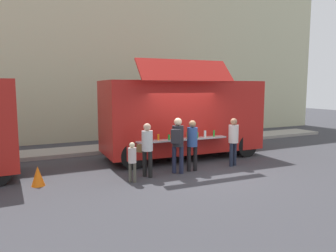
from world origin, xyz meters
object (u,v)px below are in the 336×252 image
Objects in this scene: traffic_cone_orange at (38,176)px; customer_rear_waiting at (147,145)px; customer_mid_with_backpack at (178,140)px; trash_bin at (234,130)px; customer_extra_browsing at (233,138)px; customer_front_ordering at (192,141)px; child_near_queue at (132,158)px; food_truck_main at (182,116)px.

traffic_cone_orange is 0.34× the size of customer_rear_waiting.
traffic_cone_orange is 4.14m from customer_mid_with_backpack.
customer_rear_waiting is (3.02, -0.50, 0.69)m from traffic_cone_orange.
customer_rear_waiting reaches higher than trash_bin.
customer_extra_browsing is at bearing -4.99° from traffic_cone_orange.
customer_rear_waiting is at bearing -9.33° from traffic_cone_orange.
customer_rear_waiting is at bearing -146.99° from trash_bin.
customer_front_ordering is 2.19m from child_near_queue.
customer_front_ordering is 1.61m from customer_extra_browsing.
customer_front_ordering is 1.57m from customer_rear_waiting.
customer_front_ordering is 1.43× the size of child_near_queue.
customer_extra_browsing is (3.17, -0.04, 0.02)m from customer_rear_waiting.
trash_bin is 0.63× the size of customer_front_ordering.
customer_mid_with_backpack is 1.07× the size of customer_rear_waiting.
customer_front_ordering is at bearing -139.51° from trash_bin.
customer_extra_browsing is at bearing -34.60° from child_near_queue.
customer_rear_waiting is 0.72m from child_near_queue.
customer_mid_with_backpack reaches higher than traffic_cone_orange.
customer_extra_browsing reaches higher than customer_front_ordering.
customer_extra_browsing is (6.19, -0.54, 0.71)m from traffic_cone_orange.
child_near_queue is at bearing -139.32° from food_truck_main.
customer_mid_with_backpack is at bearing -120.04° from food_truck_main.
customer_extra_browsing is (1.61, -0.04, 0.00)m from customer_front_ordering.
customer_rear_waiting is (-6.58, -4.27, 0.45)m from trash_bin.
traffic_cone_orange is 4.67m from customer_front_ordering.
customer_extra_browsing reaches higher than child_near_queue.
customer_rear_waiting is at bearing -137.17° from food_truck_main.
customer_mid_with_backpack is at bearing 71.44° from customer_extra_browsing.
customer_front_ordering is at bearing 69.35° from customer_extra_browsing.
traffic_cone_orange is 6.26m from customer_extra_browsing.
child_near_queue is (-0.58, -0.32, -0.28)m from customer_rear_waiting.
child_near_queue reaches higher than traffic_cone_orange.
customer_extra_browsing is 3.77m from child_near_queue.
customer_front_ordering is 1.01× the size of customer_rear_waiting.
trash_bin is 7.09m from customer_mid_with_backpack.
customer_front_ordering is at bearing -6.25° from traffic_cone_orange.
traffic_cone_orange is 0.53× the size of trash_bin.
food_truck_main reaches higher than customer_front_ordering.
food_truck_main reaches higher than traffic_cone_orange.
traffic_cone_orange is at bearing -162.38° from food_truck_main.
customer_rear_waiting reaches higher than traffic_cone_orange.
food_truck_main is 2.45m from customer_mid_with_backpack.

